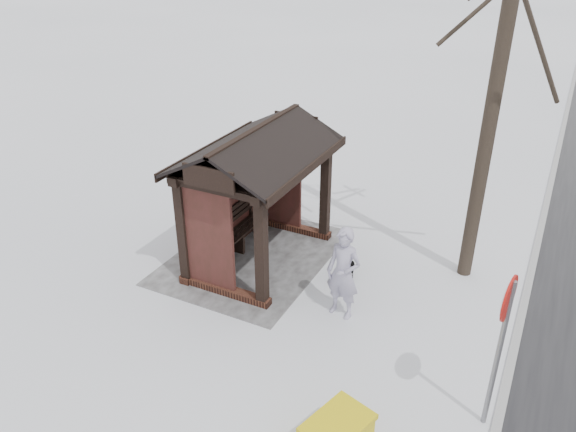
% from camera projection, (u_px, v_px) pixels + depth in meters
% --- Properties ---
extents(ground, '(120.00, 120.00, 0.00)m').
position_uv_depth(ground, '(260.00, 259.00, 12.62)').
color(ground, silver).
rests_on(ground, ground).
extents(kerb, '(120.00, 0.15, 0.06)m').
position_uv_depth(kerb, '(518.00, 329.00, 10.41)').
color(kerb, gray).
rests_on(kerb, ground).
extents(trampled_patch, '(4.20, 3.20, 0.02)m').
position_uv_depth(trampled_patch, '(253.00, 256.00, 12.70)').
color(trampled_patch, gray).
rests_on(trampled_patch, ground).
extents(bus_shelter, '(3.60, 2.40, 3.09)m').
position_uv_depth(bus_shelter, '(252.00, 168.00, 11.68)').
color(bus_shelter, '#391C14').
rests_on(bus_shelter, ground).
extents(pedestrian, '(0.53, 0.73, 1.85)m').
position_uv_depth(pedestrian, '(343.00, 273.00, 10.42)').
color(pedestrian, '#9E98B2').
rests_on(pedestrian, ground).
extents(dog, '(0.68, 0.38, 0.55)m').
position_uv_depth(dog, '(346.00, 270.00, 11.71)').
color(dog, black).
rests_on(dog, ground).
extents(road_sign, '(0.66, 0.13, 2.60)m').
position_uv_depth(road_sign, '(504.00, 324.00, 7.64)').
color(road_sign, slate).
rests_on(road_sign, ground).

